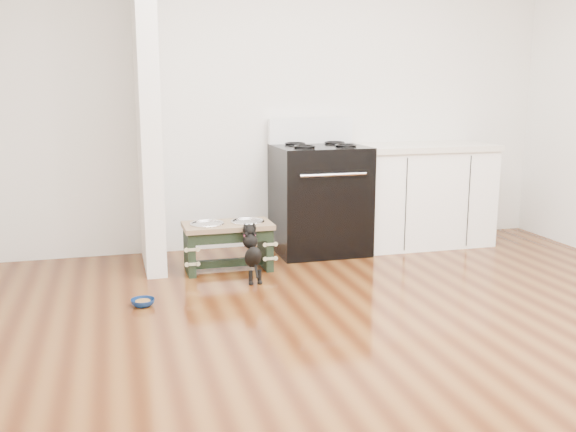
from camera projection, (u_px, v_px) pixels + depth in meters
name	position (u px, v px, depth m)	size (l,w,h in m)	color
ground	(399.00, 350.00, 3.51)	(5.00, 5.00, 0.00)	#401D0B
room_shell	(410.00, 45.00, 3.19)	(5.00, 5.00, 5.00)	silver
partition_wall	(147.00, 95.00, 4.92)	(0.15, 0.80, 2.70)	silver
oven_range	(319.00, 197.00, 5.52)	(0.76, 0.69, 1.14)	black
cabinet_run	(422.00, 195.00, 5.80)	(1.24, 0.64, 0.91)	white
dog_feeder	(228.00, 237.00, 4.98)	(0.68, 0.37, 0.39)	black
puppy	(252.00, 250.00, 4.73)	(0.12, 0.35, 0.42)	black
floor_bowl	(143.00, 303.00, 4.20)	(0.18, 0.18, 0.05)	navy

